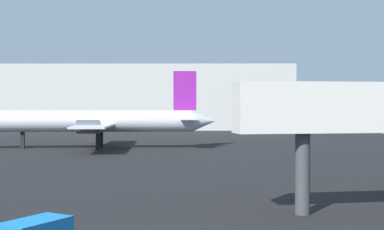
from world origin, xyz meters
TOP-DOWN VIEW (x-y plane):
  - airplane_on_taxiway at (-13.12, 59.70)m, footprint 30.37×22.40m
  - terminal_building at (-13.10, 118.05)m, footprint 65.10×24.81m

SIDE VIEW (x-z plane):
  - airplane_on_taxiway at x=-13.12m, z-range -1.38..7.87m
  - terminal_building at x=-13.10m, z-range 0.00..13.51m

